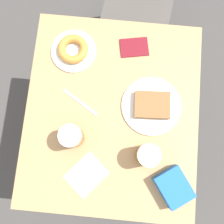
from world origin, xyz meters
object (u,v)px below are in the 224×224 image
object	(u,v)px
plate_with_donut	(73,50)
fork	(80,102)
beer_mug_left	(147,155)
plate_with_cake	(152,106)
blue_pouch	(173,187)
beer_mug_center	(72,137)
napkin_folded	(86,175)
passport_near_edge	(134,47)

from	to	relation	value
plate_with_donut	fork	xyz separation A→B (m)	(0.06, -0.23, -0.02)
beer_mug_left	plate_with_donut	bearing A→B (deg)	129.38
plate_with_cake	beer_mug_left	bearing A→B (deg)	-93.10
fork	blue_pouch	xyz separation A→B (m)	(0.42, -0.32, 0.03)
beer_mug_left	beer_mug_center	distance (m)	0.31
fork	beer_mug_center	bearing A→B (deg)	-92.47
plate_with_donut	fork	world-z (taller)	plate_with_donut
napkin_folded	blue_pouch	bearing A→B (deg)	-1.86
plate_with_donut	blue_pouch	xyz separation A→B (m)	(0.47, -0.55, 0.01)
plate_with_donut	beer_mug_left	distance (m)	0.56
beer_mug_left	beer_mug_center	xyz separation A→B (m)	(-0.31, 0.05, 0.00)
plate_with_cake	fork	size ratio (longest dim) A/B	1.60
napkin_folded	fork	world-z (taller)	same
napkin_folded	fork	xyz separation A→B (m)	(-0.06, 0.30, -0.00)
beer_mug_center	napkin_folded	xyz separation A→B (m)	(0.07, -0.15, -0.06)
plate_with_cake	plate_with_donut	size ratio (longest dim) A/B	1.27
beer_mug_left	blue_pouch	distance (m)	0.17
plate_with_cake	napkin_folded	distance (m)	0.40
beer_mug_center	fork	xyz separation A→B (m)	(0.01, 0.16, -0.06)
beer_mug_left	napkin_folded	bearing A→B (deg)	-156.46
plate_with_donut	passport_near_edge	distance (m)	0.27
plate_with_cake	beer_mug_center	xyz separation A→B (m)	(-0.32, -0.17, 0.05)
plate_with_donut	beer_mug_center	distance (m)	0.39
plate_with_cake	blue_pouch	distance (m)	0.35
beer_mug_center	passport_near_edge	bearing A→B (deg)	62.76
blue_pouch	passport_near_edge	bearing A→B (deg)	108.95
plate_with_donut	napkin_folded	size ratio (longest dim) A/B	1.04
plate_with_cake	beer_mug_left	size ratio (longest dim) A/B	1.98
plate_with_cake	passport_near_edge	distance (m)	0.28
passport_near_edge	napkin_folded	bearing A→B (deg)	-104.86
napkin_folded	passport_near_edge	distance (m)	0.60
beer_mug_center	plate_with_donut	bearing A→B (deg)	97.25
passport_near_edge	blue_pouch	size ratio (longest dim) A/B	0.79
beer_mug_left	fork	distance (m)	0.37
napkin_folded	passport_near_edge	bearing A→B (deg)	75.14
beer_mug_center	passport_near_edge	size ratio (longest dim) A/B	0.93
plate_with_cake	passport_near_edge	world-z (taller)	plate_with_cake
plate_with_cake	plate_with_donut	distance (m)	0.43
beer_mug_center	fork	world-z (taller)	beer_mug_center
plate_with_donut	plate_with_cake	bearing A→B (deg)	-30.90
fork	passport_near_edge	size ratio (longest dim) A/B	1.16
plate_with_donut	beer_mug_left	xyz separation A→B (m)	(0.35, -0.43, 0.05)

